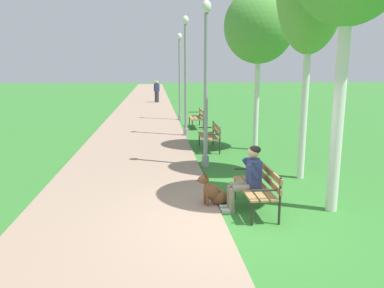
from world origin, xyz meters
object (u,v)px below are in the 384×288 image
(dog_brown, at_px, (215,193))
(lamp_post_near, at_px, (206,84))
(park_bench_mid, at_px, (211,134))
(lamp_post_mid, at_px, (186,76))
(park_bench_far, at_px, (197,116))
(lamp_post_far, at_px, (180,76))
(person_seated_on_near_bench, at_px, (248,176))
(pedestrian_further_distant, at_px, (157,92))
(park_bench_near, at_px, (259,184))
(birch_tree_third, at_px, (259,27))
(pedestrian_distant, at_px, (156,92))

(dog_brown, bearing_deg, lamp_post_near, 85.88)
(park_bench_mid, height_order, lamp_post_mid, lamp_post_mid)
(park_bench_far, height_order, lamp_post_far, lamp_post_far)
(lamp_post_near, bearing_deg, lamp_post_far, 90.46)
(park_bench_far, relative_size, lamp_post_mid, 0.33)
(park_bench_far, xyz_separation_m, lamp_post_far, (-0.61, 2.52, 1.71))
(lamp_post_near, relative_size, lamp_post_far, 1.00)
(park_bench_mid, height_order, dog_brown, park_bench_mid)
(park_bench_mid, relative_size, dog_brown, 1.82)
(person_seated_on_near_bench, height_order, lamp_post_far, lamp_post_far)
(lamp_post_far, bearing_deg, park_bench_mid, -85.60)
(park_bench_far, height_order, pedestrian_further_distant, pedestrian_further_distant)
(park_bench_mid, height_order, park_bench_far, same)
(park_bench_near, relative_size, lamp_post_near, 0.35)
(dog_brown, height_order, lamp_post_near, lamp_post_near)
(park_bench_near, relative_size, lamp_post_mid, 0.33)
(lamp_post_far, relative_size, pedestrian_further_distant, 2.61)
(lamp_post_mid, bearing_deg, birch_tree_third, -52.32)
(dog_brown, bearing_deg, person_seated_on_near_bench, -26.11)
(park_bench_mid, height_order, pedestrian_further_distant, pedestrian_further_distant)
(lamp_post_far, relative_size, birch_tree_third, 0.85)
(dog_brown, height_order, lamp_post_mid, lamp_post_mid)
(park_bench_mid, bearing_deg, pedestrian_distant, 95.74)
(dog_brown, relative_size, lamp_post_near, 0.19)
(pedestrian_distant, bearing_deg, pedestrian_further_distant, -46.60)
(birch_tree_third, bearing_deg, pedestrian_further_distant, 100.21)
(park_bench_mid, height_order, birch_tree_third, birch_tree_third)
(park_bench_far, relative_size, pedestrian_further_distant, 0.91)
(park_bench_far, relative_size, birch_tree_third, 0.30)
(lamp_post_near, xyz_separation_m, lamp_post_far, (-0.07, 9.21, -0.01))
(pedestrian_further_distant, bearing_deg, dog_brown, -87.60)
(dog_brown, bearing_deg, pedestrian_distant, 92.66)
(dog_brown, height_order, pedestrian_distant, pedestrian_distant)
(lamp_post_mid, bearing_deg, pedestrian_further_distant, 93.94)
(person_seated_on_near_bench, bearing_deg, birch_tree_third, 73.41)
(park_bench_far, height_order, person_seated_on_near_bench, person_seated_on_near_bench)
(park_bench_far, bearing_deg, lamp_post_mid, -108.81)
(park_bench_near, xyz_separation_m, pedestrian_distant, (-1.81, 22.29, 0.33))
(person_seated_on_near_bench, distance_m, dog_brown, 0.77)
(dog_brown, height_order, birch_tree_third, birch_tree_third)
(park_bench_far, xyz_separation_m, lamp_post_near, (-0.54, -6.70, 1.72))
(park_bench_far, relative_size, lamp_post_near, 0.35)
(park_bench_far, distance_m, pedestrian_further_distant, 12.36)
(lamp_post_far, distance_m, pedestrian_further_distant, 9.89)
(park_bench_far, distance_m, birch_tree_third, 5.95)
(lamp_post_mid, bearing_deg, park_bench_near, -84.79)
(person_seated_on_near_bench, xyz_separation_m, birch_tree_third, (1.56, 5.22, 3.22))
(person_seated_on_near_bench, bearing_deg, park_bench_far, 89.02)
(pedestrian_distant, bearing_deg, person_seated_on_near_bench, -85.89)
(park_bench_mid, distance_m, lamp_post_far, 7.29)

